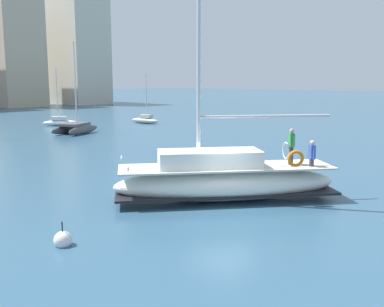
% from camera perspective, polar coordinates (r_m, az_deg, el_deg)
% --- Properties ---
extents(ground_plane, '(400.00, 400.00, 0.00)m').
position_cam_1_polar(ground_plane, '(18.91, 3.87, -6.27)').
color(ground_plane, '#2D516B').
extents(main_sailboat, '(8.99, 7.87, 14.20)m').
position_cam_1_polar(main_sailboat, '(19.07, 4.17, -3.30)').
color(main_sailboat, white).
rests_on(main_sailboat, ground).
extents(moored_sloop_far, '(3.71, 3.37, 6.41)m').
position_cam_1_polar(moored_sloop_far, '(52.33, -16.55, 3.96)').
color(moored_sloop_far, white).
rests_on(moored_sloop_far, ground).
extents(moored_catamaran, '(5.54, 4.30, 8.75)m').
position_cam_1_polar(moored_catamaran, '(44.28, -14.84, 3.29)').
color(moored_catamaran, '#4C4C51').
rests_on(moored_catamaran, ground).
extents(moored_ketch_distant, '(1.47, 4.20, 5.94)m').
position_cam_1_polar(moored_ketch_distant, '(53.36, -6.09, 4.39)').
color(moored_ketch_distant, '#B7B2A8').
rests_on(moored_ketch_distant, ground).
extents(mooring_buoy, '(0.58, 0.58, 0.89)m').
position_cam_1_polar(mooring_buoy, '(14.65, -16.30, -10.66)').
color(mooring_buoy, silver).
rests_on(mooring_buoy, ground).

